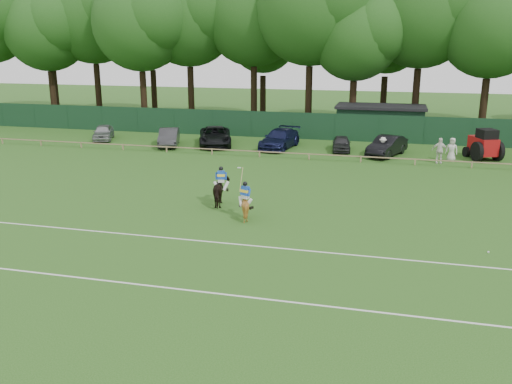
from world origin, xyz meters
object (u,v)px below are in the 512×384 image
(suv_black, at_px, (215,136))
(estate_black, at_px, (387,146))
(horse_dark, at_px, (221,191))
(sedan_grey, at_px, (169,137))
(sedan_navy, at_px, (280,139))
(spectator_mid, at_px, (439,151))
(polo_ball, at_px, (488,252))
(hatch_grey, at_px, (341,143))
(tractor, at_px, (484,145))
(utility_shed, at_px, (380,121))
(sedan_silver, at_px, (103,132))
(horse_chestnut, at_px, (245,206))
(spectator_right, at_px, (452,150))
(spectator_left, at_px, (383,147))

(suv_black, xyz_separation_m, estate_black, (14.86, -0.85, -0.02))
(horse_dark, bearing_deg, sedan_grey, -73.66)
(sedan_navy, height_order, spectator_mid, spectator_mid)
(sedan_grey, relative_size, polo_ball, 51.49)
(hatch_grey, distance_m, estate_black, 3.93)
(hatch_grey, distance_m, tractor, 11.15)
(spectator_mid, distance_m, utility_shed, 11.87)
(sedan_silver, distance_m, sedan_navy, 16.88)
(horse_chestnut, bearing_deg, polo_ball, -164.24)
(polo_ball, bearing_deg, utility_shed, 100.86)
(sedan_silver, bearing_deg, spectator_mid, -27.26)
(spectator_mid, distance_m, tractor, 4.11)
(sedan_grey, bearing_deg, spectator_right, -19.80)
(suv_black, bearing_deg, hatch_grey, -17.26)
(horse_dark, relative_size, sedan_grey, 0.44)
(sedan_grey, bearing_deg, sedan_navy, -10.57)
(horse_dark, height_order, horse_chestnut, horse_dark)
(hatch_grey, height_order, utility_shed, utility_shed)
(hatch_grey, relative_size, spectator_left, 2.25)
(utility_shed, bearing_deg, polo_ball, -79.14)
(horse_dark, xyz_separation_m, horse_chestnut, (1.94, -2.00, -0.15))
(spectator_left, distance_m, tractor, 7.76)
(sedan_navy, bearing_deg, utility_shed, 52.68)
(horse_dark, xyz_separation_m, sedan_silver, (-17.14, 17.34, -0.15))
(sedan_navy, bearing_deg, suv_black, -169.79)
(estate_black, xyz_separation_m, utility_shed, (-0.85, 8.98, 0.74))
(horse_chestnut, relative_size, spectator_left, 0.86)
(horse_dark, height_order, sedan_grey, horse_dark)
(spectator_left, bearing_deg, estate_black, 80.05)
(sedan_grey, relative_size, spectator_right, 2.54)
(estate_black, bearing_deg, sedan_grey, -157.38)
(sedan_grey, bearing_deg, estate_black, -17.40)
(hatch_grey, height_order, spectator_left, spectator_left)
(sedan_navy, xyz_separation_m, spectator_mid, (12.96, -2.90, 0.16))
(spectator_mid, relative_size, spectator_right, 1.07)
(sedan_grey, distance_m, utility_shed, 20.20)
(estate_black, xyz_separation_m, polo_ball, (4.77, -20.31, -0.75))
(estate_black, bearing_deg, spectator_mid, -4.07)
(sedan_silver, xyz_separation_m, tractor, (33.29, -0.66, 0.45))
(suv_black, bearing_deg, horse_chestnut, -86.16)
(spectator_left, bearing_deg, sedan_navy, -179.44)
(sedan_silver, height_order, sedan_grey, sedan_grey)
(horse_chestnut, relative_size, sedan_silver, 0.34)
(tractor, bearing_deg, estate_black, 160.92)
(utility_shed, height_order, tractor, utility_shed)
(hatch_grey, distance_m, spectator_left, 3.95)
(suv_black, relative_size, spectator_left, 3.59)
(suv_black, bearing_deg, polo_ball, -65.97)
(estate_black, bearing_deg, sedan_silver, -160.51)
(spectator_right, bearing_deg, suv_black, -168.42)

